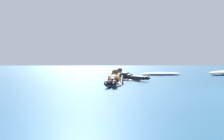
% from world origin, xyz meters
% --- Properties ---
extents(ground_plane, '(120.00, 120.00, 0.00)m').
position_xyz_m(ground_plane, '(0.00, 10.00, 0.00)').
color(ground_plane, '#235B84').
extents(surfer_near, '(0.82, 2.45, 0.54)m').
position_xyz_m(surfer_near, '(-3.42, 3.22, 0.15)').
color(surfer_near, white).
rests_on(surfer_near, ground).
extents(surfer_far, '(1.55, 2.44, 0.53)m').
position_xyz_m(surfer_far, '(-2.65, 6.09, 0.14)').
color(surfer_far, white).
rests_on(surfer_far, ground).
extents(whitewater_mid_left, '(2.37, 1.22, 0.18)m').
position_xyz_m(whitewater_mid_left, '(-0.06, 11.00, 0.08)').
color(whitewater_mid_left, white).
rests_on(whitewater_mid_left, ground).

